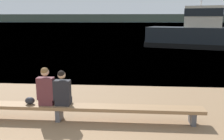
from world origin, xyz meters
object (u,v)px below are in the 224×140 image
(bench_main, at_px, (59,108))
(shopping_bag, at_px, (30,101))
(person_right, at_px, (62,90))
(tugboat_red, at_px, (198,35))
(person_left, at_px, (46,89))

(bench_main, height_order, shopping_bag, shopping_bag)
(bench_main, bearing_deg, shopping_bag, 179.66)
(bench_main, xyz_separation_m, person_right, (0.11, 0.01, 0.48))
(bench_main, distance_m, shopping_bag, 0.81)
(person_right, distance_m, shopping_bag, 0.95)
(shopping_bag, bearing_deg, tugboat_red, 63.14)
(person_right, xyz_separation_m, tugboat_red, (7.97, 17.53, 0.37))
(bench_main, xyz_separation_m, person_left, (-0.33, 0.00, 0.52))
(person_left, bearing_deg, shopping_bag, 179.77)
(bench_main, xyz_separation_m, shopping_bag, (-0.79, 0.00, 0.17))
(shopping_bag, xyz_separation_m, tugboat_red, (8.88, 17.53, 0.68))
(person_right, height_order, tugboat_red, tugboat_red)
(person_left, xyz_separation_m, person_right, (0.44, 0.00, -0.04))
(bench_main, xyz_separation_m, tugboat_red, (8.09, 17.53, 0.85))
(person_left, height_order, person_right, person_left)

